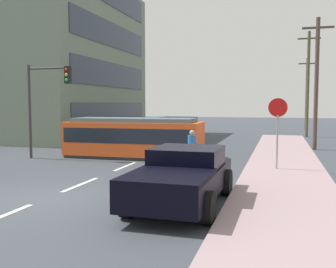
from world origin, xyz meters
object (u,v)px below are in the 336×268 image
object	(u,v)px
stop_sign	(278,119)
pedestrian_crossing	(192,147)
parked_sedan_furthest	(147,126)
utility_pole_distant	(307,92)
pickup_truck_parked	(183,176)
city_bus	(172,128)
parked_sedan_mid	(97,137)
utility_pole_mid	(316,81)
traffic_light_mast	(46,93)
utility_pole_far	(308,82)
parked_sedan_far	(120,131)
streetcar_tram	(134,137)

from	to	relation	value
stop_sign	pedestrian_crossing	bearing A→B (deg)	-176.57
parked_sedan_furthest	utility_pole_distant	xyz separation A→B (m)	(15.03, 9.50, 3.41)
pickup_truck_parked	utility_pole_distant	xyz separation A→B (m)	(5.26, 34.23, 3.23)
city_bus	parked_sedan_mid	bearing A→B (deg)	-136.09
utility_pole_mid	traffic_light_mast	bearing A→B (deg)	-149.22
pedestrian_crossing	utility_pole_far	world-z (taller)	utility_pole_far
stop_sign	utility_pole_distant	xyz separation A→B (m)	(2.81, 28.17, 1.84)
pickup_truck_parked	parked_sedan_furthest	world-z (taller)	pickup_truck_parked
parked_sedan_mid	stop_sign	size ratio (longest dim) A/B	1.47
utility_pole_far	pedestrian_crossing	bearing A→B (deg)	-107.66
pedestrian_crossing	pickup_truck_parked	size ratio (longest dim) A/B	0.33
utility_pole_far	city_bus	bearing A→B (deg)	-141.53
pedestrian_crossing	stop_sign	bearing A→B (deg)	3.43
city_bus	traffic_light_mast	distance (m)	10.60
utility_pole_mid	pedestrian_crossing	bearing A→B (deg)	-122.65
traffic_light_mast	utility_pole_far	bearing A→B (deg)	51.98
parked_sedan_mid	utility_pole_distant	bearing A→B (deg)	57.00
pickup_truck_parked	utility_pole_mid	distance (m)	15.73
pickup_truck_parked	parked_sedan_far	xyz separation A→B (m)	(-9.70, 18.16, -0.18)
traffic_light_mast	utility_pole_far	xyz separation A→B (m)	(13.47, 17.23, 1.24)
utility_pole_mid	utility_pole_distant	xyz separation A→B (m)	(0.66, 19.57, -0.10)
pedestrian_crossing	parked_sedan_far	world-z (taller)	pedestrian_crossing
utility_pole_mid	parked_sedan_far	bearing A→B (deg)	166.26
parked_sedan_mid	utility_pole_mid	distance (m)	14.09
parked_sedan_mid	parked_sedan_furthest	bearing A→B (deg)	94.22
streetcar_tram	parked_sedan_furthest	distance (m)	16.98
pickup_truck_parked	utility_pole_distant	size ratio (longest dim) A/B	0.65
pickup_truck_parked	traffic_light_mast	xyz separation A→B (m)	(-8.76, 6.71, 2.52)
parked_sedan_mid	utility_pole_mid	size ratio (longest dim) A/B	0.54
stop_sign	traffic_light_mast	distance (m)	11.29
streetcar_tram	stop_sign	bearing A→B (deg)	-18.86
city_bus	pickup_truck_parked	size ratio (longest dim) A/B	1.07
parked_sedan_far	stop_sign	xyz separation A→B (m)	(12.15, -12.10, 1.57)
utility_pole_far	parked_sedan_furthest	bearing A→B (deg)	176.84
parked_sedan_far	utility_pole_mid	distance (m)	15.13
city_bus	stop_sign	distance (m)	12.66
traffic_light_mast	utility_pole_mid	distance (m)	15.57
city_bus	utility_pole_distant	distance (m)	20.82
parked_sedan_furthest	utility_pole_mid	xyz separation A→B (m)	(14.37, -10.07, 3.51)
streetcar_tram	traffic_light_mast	bearing A→B (deg)	-155.69
parked_sedan_furthest	city_bus	bearing A→B (deg)	-59.93
stop_sign	parked_sedan_furthest	bearing A→B (deg)	123.20
pedestrian_crossing	traffic_light_mast	size ratio (longest dim) A/B	0.35
parked_sedan_mid	traffic_light_mast	bearing A→B (deg)	-88.96
parked_sedan_mid	parked_sedan_far	size ratio (longest dim) A/B	0.99
streetcar_tram	utility_pole_distant	distance (m)	27.75
pickup_truck_parked	utility_pole_far	bearing A→B (deg)	78.87
parked_sedan_mid	stop_sign	xyz separation A→B (m)	(11.32, -6.42, 1.57)
city_bus	utility_pole_mid	distance (m)	10.12
city_bus	utility_pole_far	bearing A→B (deg)	38.47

